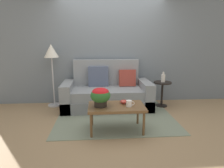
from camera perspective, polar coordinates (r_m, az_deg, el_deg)
name	(u,v)px	position (r m, az deg, el deg)	size (l,w,h in m)	color
ground_plane	(116,118)	(3.98, 1.05, -9.95)	(14.00, 14.00, 0.00)	#997A56
wall_back	(111,48)	(4.87, -0.25, 10.56)	(6.40, 0.12, 2.71)	slate
area_rug	(115,115)	(4.12, 0.86, -9.13)	(2.32, 1.99, 0.01)	gray
couch	(107,93)	(4.53, -1.44, -2.77)	(2.00, 0.91, 1.09)	slate
coffee_table	(116,108)	(3.33, 1.29, -7.04)	(0.95, 0.57, 0.45)	brown
side_table	(162,90)	(4.71, 14.47, -1.58)	(0.41, 0.41, 0.59)	black
floor_lamp	(52,56)	(4.69, -17.27, 7.77)	(0.33, 0.33, 1.45)	#B2B2B7
potted_plant	(100,95)	(3.22, -3.40, -3.37)	(0.33, 0.33, 0.32)	black
coffee_mug	(129,103)	(3.27, 5.05, -5.68)	(0.14, 0.09, 0.10)	white
snack_bowl	(124,102)	(3.41, 3.47, -5.16)	(0.13, 0.13, 0.07)	#B2382D
table_vase	(163,78)	(4.65, 14.73, 1.73)	(0.09, 0.09, 0.24)	silver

